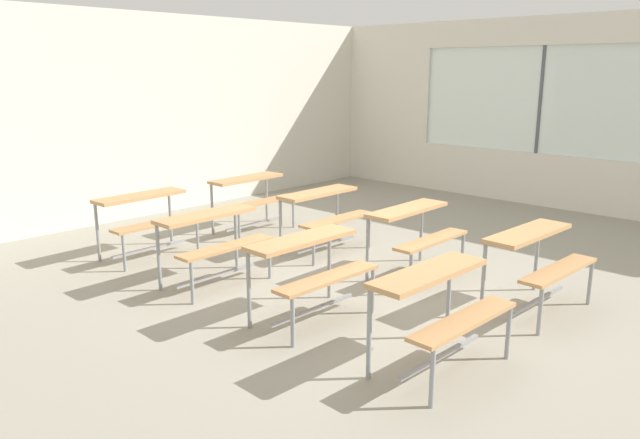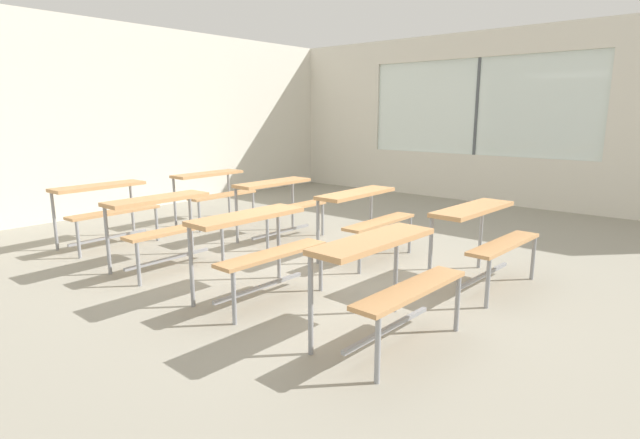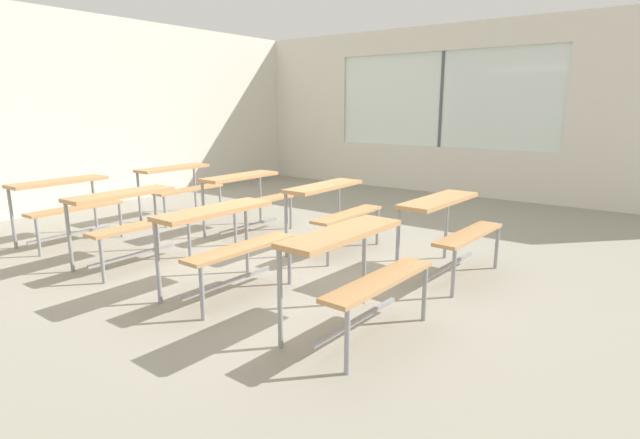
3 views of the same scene
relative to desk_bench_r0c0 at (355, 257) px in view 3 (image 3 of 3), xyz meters
name	(u,v)px [view 3 (image 3 of 3)]	position (x,y,z in m)	size (l,w,h in m)	color
ground	(285,263)	(0.98, 1.50, -0.59)	(10.00, 9.00, 0.05)	gray
wall_back	(57,112)	(0.98, 6.00, 0.94)	(10.00, 0.12, 3.00)	silver
wall_right	(475,114)	(5.98, 1.37, 0.88)	(0.12, 9.00, 3.00)	silver
desk_bench_r0c0	(355,257)	(0.00, 0.00, 0.00)	(1.12, 0.63, 0.74)	tan
desk_bench_r0c1	(449,218)	(1.59, -0.03, 0.00)	(1.13, 0.64, 0.74)	tan
desk_bench_r1c0	(224,230)	(0.00, 1.32, 0.00)	(1.11, 0.61, 0.74)	tan
desk_bench_r1c1	(332,201)	(1.62, 1.34, 0.00)	(1.11, 0.60, 0.74)	tan
desk_bench_r2c0	(128,211)	(-0.03, 2.70, 0.00)	(1.11, 0.60, 0.74)	tan
desk_bench_r2c1	(247,189)	(1.62, 2.67, 0.00)	(1.10, 0.60, 0.74)	tan
desk_bench_r3c0	(65,196)	(0.02, 4.06, 0.00)	(1.12, 0.62, 0.74)	tan
desk_bench_r3c1	(179,180)	(1.66, 4.07, 0.00)	(1.11, 0.62, 0.74)	tan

